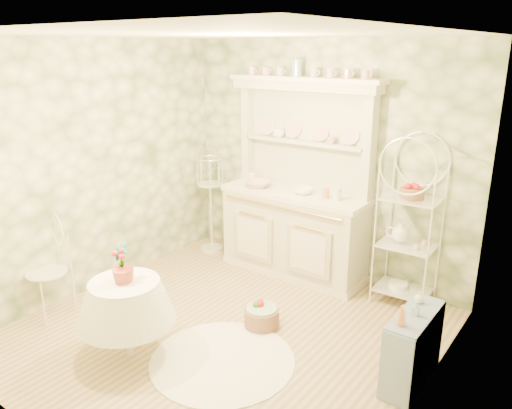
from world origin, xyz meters
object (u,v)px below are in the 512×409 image
Objects in this scene: bakers_rack at (410,218)px; side_shelf at (413,348)px; kitchen_dresser at (295,180)px; cafe_chair at (48,280)px; round_table at (128,323)px; birdcage_stand at (211,198)px; floor_basket at (262,314)px.

bakers_rack is 2.63× the size of side_shelf.
cafe_chair is (-1.45, -2.30, -0.77)m from kitchen_dresser.
birdcage_stand is (-1.02, 2.25, 0.41)m from round_table.
kitchen_dresser is at bearing 71.91° from cafe_chair.
round_table is 1.23m from cafe_chair.
birdcage_stand reaches higher than floor_basket.
floor_basket is at bearing -71.12° from kitchen_dresser.
round_table is 1.28m from floor_basket.
round_table reaches higher than floor_basket.
birdcage_stand is (0.21, 2.24, 0.35)m from cafe_chair.
kitchen_dresser is at bearing 84.30° from round_table.
floor_basket is (0.65, 1.08, -0.19)m from round_table.
floor_basket is (-0.92, -1.28, -0.83)m from bakers_rack.
bakers_rack is at bearing 54.26° from cafe_chair.
cafe_chair is 1.93× the size of floor_basket.
kitchen_dresser reaches higher than round_table.
cafe_chair is at bearing -150.23° from floor_basket.
floor_basket is (0.42, -1.23, -1.02)m from kitchen_dresser.
side_shelf is at bearing 32.60° from cafe_chair.
bakers_rack reaches higher than cafe_chair.
side_shelf is at bearing -68.17° from bakers_rack.
side_shelf is 1.47m from floor_basket.
cafe_chair reaches higher than side_shelf.
kitchen_dresser is at bearing -179.49° from bakers_rack.
birdcage_stand reaches higher than round_table.
round_table is at bearing -125.31° from bakers_rack.
kitchen_dresser is 1.57× the size of birdcage_stand.
birdcage_stand is 2.12m from floor_basket.
cafe_chair reaches higher than round_table.
round_table is (-2.11, -1.12, 0.01)m from side_shelf.
cafe_chair is (-3.33, -1.11, 0.06)m from side_shelf.
round_table is at bearing -121.02° from floor_basket.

